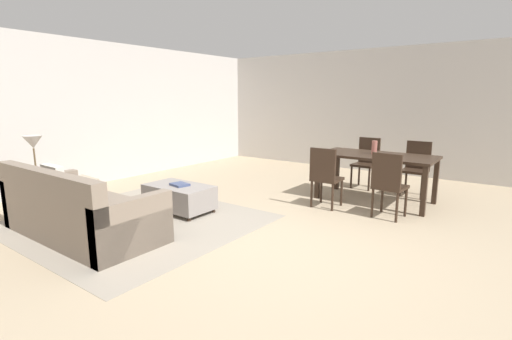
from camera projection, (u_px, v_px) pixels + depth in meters
name	position (u px, v px, depth m)	size (l,w,h in m)	color
ground_plane	(269.00, 244.00, 4.24)	(10.80, 10.80, 0.00)	tan
wall_back	(401.00, 112.00, 7.94)	(9.00, 0.12, 2.70)	beige
wall_left	(87.00, 114.00, 6.99)	(0.12, 11.00, 2.70)	beige
area_rug	(137.00, 221.00, 5.02)	(3.00, 2.80, 0.01)	gray
couch	(79.00, 213.00, 4.47)	(2.15, 0.95, 0.86)	gray
ottoman_table	(179.00, 196.00, 5.45)	(1.00, 0.58, 0.39)	gray
side_table	(37.00, 181.00, 5.35)	(0.40, 0.40, 0.60)	olive
table_lamp	(33.00, 144.00, 5.24)	(0.26, 0.26, 0.53)	brown
dining_table	(376.00, 160.00, 5.91)	(1.77, 0.89, 0.76)	#332319
dining_chair_near_left	(325.00, 174.00, 5.56)	(0.41, 0.41, 0.92)	#332319
dining_chair_near_right	(388.00, 182.00, 5.07)	(0.43, 0.43, 0.92)	#332319
dining_chair_far_left	(367.00, 160.00, 6.87)	(0.42, 0.42, 0.92)	#332319
dining_chair_far_right	(416.00, 165.00, 6.31)	(0.40, 0.40, 0.92)	#332319
vase_centerpiece	(374.00, 147.00, 5.92)	(0.08, 0.08, 0.21)	#B26659
book_on_ottoman	(180.00, 185.00, 5.39)	(0.26, 0.20, 0.03)	#3F4C72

